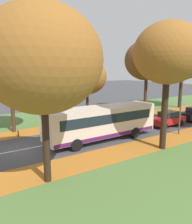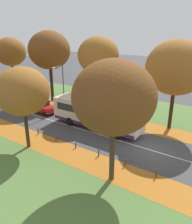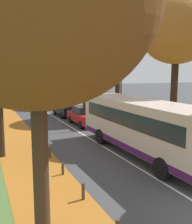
# 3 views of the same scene
# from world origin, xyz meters

# --- Properties ---
(leaf_litter_left) EXTENTS (2.80, 60.00, 0.00)m
(leaf_litter_left) POSITION_xyz_m (-4.60, 14.00, 0.01)
(leaf_litter_left) COLOR #B26B23
(leaf_litter_left) RESTS_ON grass_verge_left
(grass_verge_right) EXTENTS (12.00, 90.00, 0.01)m
(grass_verge_right) POSITION_xyz_m (9.20, 20.00, 0.00)
(grass_verge_right) COLOR #517538
(grass_verge_right) RESTS_ON ground
(leaf_litter_right) EXTENTS (2.80, 60.00, 0.00)m
(leaf_litter_right) POSITION_xyz_m (4.60, 14.00, 0.01)
(leaf_litter_right) COLOR #B26B23
(leaf_litter_right) RESTS_ON grass_verge_right
(road_centre_line) EXTENTS (0.12, 80.00, 0.01)m
(road_centre_line) POSITION_xyz_m (0.00, 20.00, 0.00)
(road_centre_line) COLOR silver
(road_centre_line) RESTS_ON ground
(tree_right_near) EXTENTS (5.09, 5.09, 9.64)m
(tree_right_near) POSITION_xyz_m (5.77, 9.54, 7.30)
(tree_right_near) COLOR black
(tree_right_near) RESTS_ON ground
(tree_right_mid) EXTENTS (6.06, 6.06, 10.32)m
(tree_right_mid) POSITION_xyz_m (5.99, 18.22, 7.56)
(tree_right_mid) COLOR black
(tree_right_mid) RESTS_ON ground
(tree_right_far) EXTENTS (5.24, 5.24, 9.30)m
(tree_right_far) POSITION_xyz_m (6.11, 27.70, 6.91)
(tree_right_far) COLOR #382619
(tree_right_far) RESTS_ON ground
(bollard_third) EXTENTS (0.12, 0.12, 0.63)m
(bollard_third) POSITION_xyz_m (-3.55, 3.20, 0.31)
(bollard_third) COLOR #4C3823
(bollard_third) RESTS_ON ground
(bollard_fourth) EXTENTS (0.12, 0.12, 0.55)m
(bollard_fourth) POSITION_xyz_m (-3.55, 5.72, 0.28)
(bollard_fourth) COLOR #4C3823
(bollard_fourth) RESTS_ON ground
(bollard_fifth) EXTENTS (0.12, 0.12, 0.64)m
(bollard_fifth) POSITION_xyz_m (-3.52, 8.25, 0.32)
(bollard_fifth) COLOR #4C3823
(bollard_fifth) RESTS_ON ground
(bollard_sixth) EXTENTS (0.12, 0.12, 0.66)m
(bollard_sixth) POSITION_xyz_m (-3.53, 10.77, 0.33)
(bollard_sixth) COLOR #4C3823
(bollard_sixth) RESTS_ON ground
(streetlamp_right) EXTENTS (1.89, 0.28, 6.00)m
(streetlamp_right) POSITION_xyz_m (3.67, 13.96, 3.74)
(streetlamp_right) COLOR #47474C
(streetlamp_right) RESTS_ON ground
(bus) EXTENTS (2.75, 10.43, 2.98)m
(bus) POSITION_xyz_m (1.33, 6.74, 1.70)
(bus) COLOR beige
(bus) RESTS_ON ground
(car_red_lead) EXTENTS (1.81, 4.21, 1.62)m
(car_red_lead) POSITION_xyz_m (1.31, 15.59, 0.81)
(car_red_lead) COLOR #B21919
(car_red_lead) RESTS_ON ground
(car_black_following) EXTENTS (1.81, 4.21, 1.62)m
(car_black_following) POSITION_xyz_m (1.25, 20.69, 0.81)
(car_black_following) COLOR black
(car_black_following) RESTS_ON ground
(car_green_third_in_line) EXTENTS (1.83, 4.22, 1.62)m
(car_green_third_in_line) POSITION_xyz_m (1.27, 27.07, 0.81)
(car_green_third_in_line) COLOR #1E6038
(car_green_third_in_line) RESTS_ON ground
(car_white_fourth_in_line) EXTENTS (1.93, 4.27, 1.62)m
(car_white_fourth_in_line) POSITION_xyz_m (1.51, 33.49, 0.81)
(car_white_fourth_in_line) COLOR silver
(car_white_fourth_in_line) RESTS_ON ground
(car_grey_trailing) EXTENTS (1.88, 4.25, 1.62)m
(car_grey_trailing) POSITION_xyz_m (1.36, 39.48, 0.81)
(car_grey_trailing) COLOR slate
(car_grey_trailing) RESTS_ON ground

